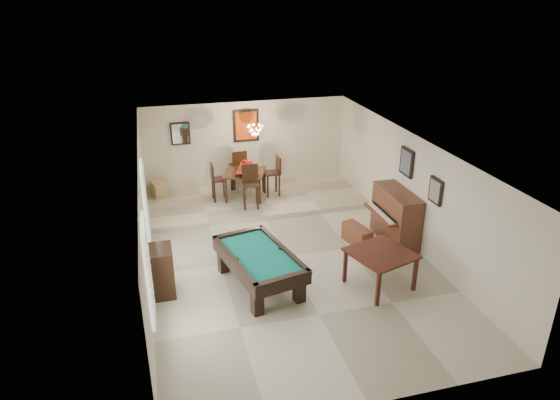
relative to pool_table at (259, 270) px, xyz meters
name	(u,v)px	position (x,y,z in m)	size (l,w,h in m)	color
ground_plane	(287,257)	(0.85, 0.98, -0.37)	(6.00, 9.00, 0.02)	beige
wall_back	(246,145)	(0.85, 5.48, 0.94)	(6.00, 0.04, 2.60)	silver
wall_front	(376,333)	(0.85, -3.52, 0.94)	(6.00, 0.04, 2.60)	silver
wall_left	(145,220)	(-2.15, 0.98, 0.94)	(0.04, 9.00, 2.60)	silver
wall_right	(412,191)	(3.85, 0.98, 0.94)	(0.04, 9.00, 2.60)	silver
ceiling	(287,147)	(0.85, 0.98, 2.24)	(6.00, 9.00, 0.04)	white
dining_step	(256,199)	(0.85, 4.23, -0.30)	(6.00, 2.50, 0.12)	beige
window_left_front	(148,270)	(-2.12, -1.22, 1.04)	(0.06, 1.00, 1.70)	white
window_left_rear	(145,203)	(-2.12, 1.58, 1.04)	(0.06, 1.00, 1.70)	white
pool_table	(259,270)	(0.00, 0.00, 0.00)	(1.17, 2.16, 0.72)	black
square_table	(380,269)	(2.35, -0.65, 0.03)	(1.13, 1.13, 0.78)	black
upright_piano	(390,217)	(3.41, 1.07, 0.28)	(0.86, 1.53, 1.28)	#5A2E1D
piano_bench	(357,235)	(2.62, 1.15, -0.13)	(0.32, 0.83, 0.46)	brown
apothecary_chest	(162,271)	(-1.90, 0.23, 0.14)	(0.44, 0.66, 1.00)	black
dining_table	(245,182)	(0.57, 4.36, 0.20)	(1.06, 1.06, 0.88)	black
flower_vase	(244,164)	(0.57, 4.36, 0.75)	(0.13, 0.13, 0.23)	#B5110F
dining_chair_south	(251,187)	(0.58, 3.63, 0.34)	(0.43, 0.43, 1.17)	black
dining_chair_north	(238,169)	(0.53, 5.14, 0.34)	(0.43, 0.43, 1.17)	black
dining_chair_west	(219,182)	(-0.17, 4.33, 0.29)	(0.39, 0.39, 1.06)	black
dining_chair_east	(272,176)	(1.35, 4.32, 0.33)	(0.43, 0.43, 1.15)	black
corner_bench	(160,189)	(-1.77, 5.02, -0.02)	(0.40, 0.49, 0.45)	tan
chandelier	(255,126)	(0.85, 4.18, 1.84)	(0.44, 0.44, 0.60)	#FFE5B2
back_painting	(246,126)	(0.85, 5.44, 1.54)	(0.75, 0.06, 0.95)	#D84C14
back_mirror	(180,134)	(-1.05, 5.44, 1.44)	(0.55, 0.06, 0.65)	white
right_picture_upper	(407,162)	(3.81, 1.28, 1.54)	(0.06, 0.55, 0.65)	slate
right_picture_lower	(436,191)	(3.81, -0.02, 1.34)	(0.06, 0.45, 0.55)	gray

